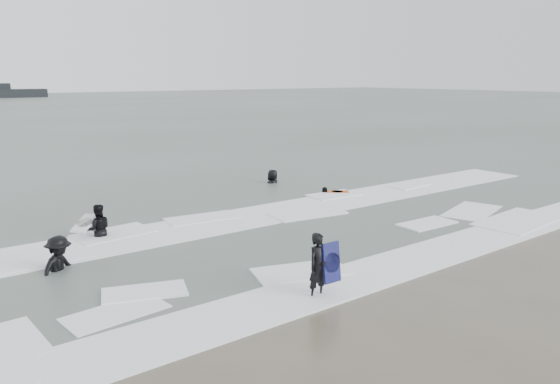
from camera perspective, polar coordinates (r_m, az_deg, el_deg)
ground at (r=15.91m, az=10.86°, el=-6.92°), size 320.00×320.00×0.00m
surfer_centre at (r=13.12m, az=4.00°, el=-10.95°), size 0.61×0.43×1.60m
surfer_wading at (r=18.53m, az=-18.39°, el=-4.60°), size 0.94×0.81×1.67m
surfer_breaker at (r=15.76m, az=-21.99°, el=-7.81°), size 1.38×1.23×1.86m
surfer_right_near at (r=23.95m, az=4.68°, el=-0.30°), size 0.82×0.93×1.50m
surfer_right_far at (r=26.31m, az=-0.76°, el=0.86°), size 1.07×0.93×1.85m
surf_foam at (r=18.47m, az=2.41°, el=-3.90°), size 30.03×9.06×0.09m
bodyboards at (r=18.07m, az=-2.68°, el=-2.76°), size 12.06×8.88×1.25m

